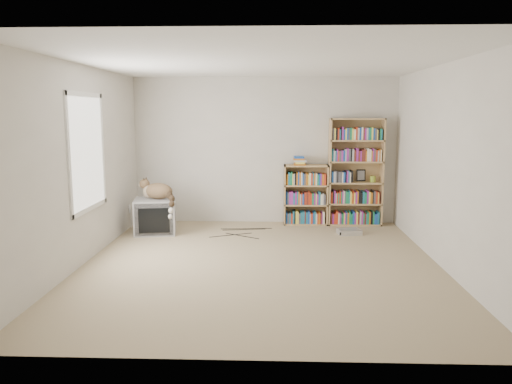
{
  "coord_description": "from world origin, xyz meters",
  "views": [
    {
      "loc": [
        0.16,
        -6.11,
        1.9
      ],
      "look_at": [
        -0.1,
        1.0,
        0.77
      ],
      "focal_mm": 35.0,
      "sensor_mm": 36.0,
      "label": 1
    }
  ],
  "objects_px": {
    "bookcase_tall": "(355,175)",
    "bookcase_short": "(306,197)",
    "cat": "(160,194)",
    "crt_tv": "(155,216)",
    "dvd_player": "(349,232)"
  },
  "relations": [
    {
      "from": "cat",
      "to": "dvd_player",
      "type": "relative_size",
      "value": 1.91
    },
    {
      "from": "bookcase_tall",
      "to": "crt_tv",
      "type": "bearing_deg",
      "value": -167.07
    },
    {
      "from": "bookcase_tall",
      "to": "bookcase_short",
      "type": "distance_m",
      "value": 0.92
    },
    {
      "from": "cat",
      "to": "bookcase_short",
      "type": "bearing_deg",
      "value": 28.03
    },
    {
      "from": "cat",
      "to": "dvd_player",
      "type": "xyz_separation_m",
      "value": [
        2.99,
        0.06,
        -0.6
      ]
    },
    {
      "from": "crt_tv",
      "to": "dvd_player",
      "type": "relative_size",
      "value": 2.06
    },
    {
      "from": "bookcase_short",
      "to": "cat",
      "type": "bearing_deg",
      "value": -161.47
    },
    {
      "from": "cat",
      "to": "bookcase_short",
      "type": "xyz_separation_m",
      "value": [
        2.34,
        0.78,
        -0.17
      ]
    },
    {
      "from": "bookcase_tall",
      "to": "dvd_player",
      "type": "height_order",
      "value": "bookcase_tall"
    },
    {
      "from": "cat",
      "to": "bookcase_short",
      "type": "height_order",
      "value": "bookcase_short"
    },
    {
      "from": "crt_tv",
      "to": "cat",
      "type": "relative_size",
      "value": 1.08
    },
    {
      "from": "bookcase_tall",
      "to": "bookcase_short",
      "type": "xyz_separation_m",
      "value": [
        -0.84,
        -0.0,
        -0.38
      ]
    },
    {
      "from": "crt_tv",
      "to": "cat",
      "type": "xyz_separation_m",
      "value": [
        0.09,
        -0.03,
        0.37
      ]
    },
    {
      "from": "bookcase_tall",
      "to": "bookcase_short",
      "type": "height_order",
      "value": "bookcase_tall"
    },
    {
      "from": "bookcase_short",
      "to": "dvd_player",
      "type": "bearing_deg",
      "value": -48.04
    }
  ]
}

